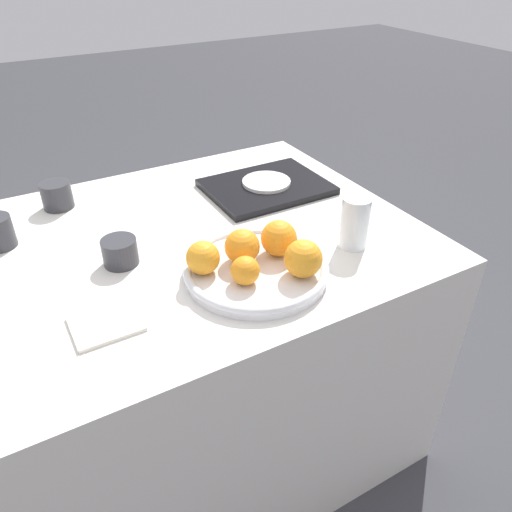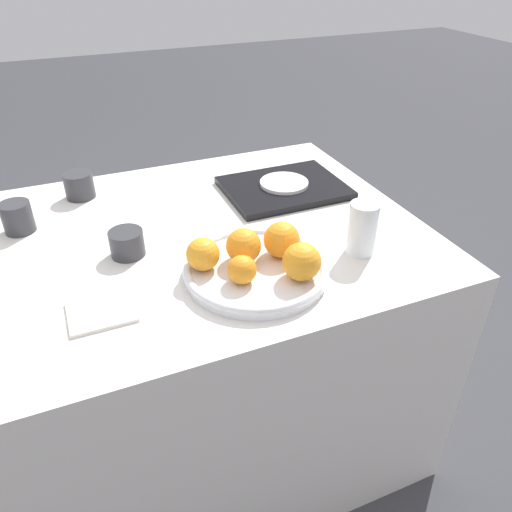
% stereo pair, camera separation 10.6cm
% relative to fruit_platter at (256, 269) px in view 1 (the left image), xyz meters
% --- Properties ---
extents(ground_plane, '(12.00, 12.00, 0.00)m').
position_rel_fruit_platter_xyz_m(ground_plane, '(-0.08, 0.23, -0.74)').
color(ground_plane, '#38383D').
extents(table, '(1.14, 0.88, 0.73)m').
position_rel_fruit_platter_xyz_m(table, '(-0.08, 0.23, -0.38)').
color(table, silver).
rests_on(table, ground_plane).
extents(fruit_platter, '(0.32, 0.32, 0.03)m').
position_rel_fruit_platter_xyz_m(fruit_platter, '(0.00, 0.00, 0.00)').
color(fruit_platter, silver).
rests_on(fruit_platter, table).
extents(orange_0, '(0.08, 0.08, 0.08)m').
position_rel_fruit_platter_xyz_m(orange_0, '(-0.02, 0.03, 0.04)').
color(orange_0, orange).
rests_on(orange_0, fruit_platter).
extents(orange_1, '(0.08, 0.08, 0.08)m').
position_rel_fruit_platter_xyz_m(orange_1, '(0.07, 0.02, 0.05)').
color(orange_1, orange).
rests_on(orange_1, fruit_platter).
extents(orange_2, '(0.08, 0.08, 0.08)m').
position_rel_fruit_platter_xyz_m(orange_2, '(0.07, -0.07, 0.05)').
color(orange_2, orange).
rests_on(orange_2, fruit_platter).
extents(orange_3, '(0.06, 0.06, 0.06)m').
position_rel_fruit_platter_xyz_m(orange_3, '(-0.05, -0.04, 0.04)').
color(orange_3, orange).
rests_on(orange_3, fruit_platter).
extents(orange_4, '(0.07, 0.07, 0.07)m').
position_rel_fruit_platter_xyz_m(orange_4, '(-0.11, 0.04, 0.04)').
color(orange_4, orange).
rests_on(orange_4, fruit_platter).
extents(water_glass, '(0.07, 0.07, 0.13)m').
position_rel_fruit_platter_xyz_m(water_glass, '(0.26, -0.01, 0.05)').
color(water_glass, silver).
rests_on(water_glass, table).
extents(serving_tray, '(0.34, 0.26, 0.02)m').
position_rel_fruit_platter_xyz_m(serving_tray, '(0.24, 0.36, -0.01)').
color(serving_tray, black).
rests_on(serving_tray, table).
extents(side_plate, '(0.14, 0.14, 0.01)m').
position_rel_fruit_platter_xyz_m(side_plate, '(0.24, 0.36, 0.01)').
color(side_plate, white).
rests_on(side_plate, serving_tray).
extents(cup_1, '(0.08, 0.08, 0.06)m').
position_rel_fruit_platter_xyz_m(cup_1, '(-0.24, 0.19, 0.01)').
color(cup_1, '#333338').
rests_on(cup_1, table).
extents(cup_2, '(0.08, 0.08, 0.07)m').
position_rel_fruit_platter_xyz_m(cup_2, '(-0.31, 0.54, 0.02)').
color(cup_2, '#333338').
rests_on(cup_2, table).
extents(napkin, '(0.13, 0.11, 0.01)m').
position_rel_fruit_platter_xyz_m(napkin, '(-0.33, -0.00, -0.01)').
color(napkin, silver).
rests_on(napkin, table).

